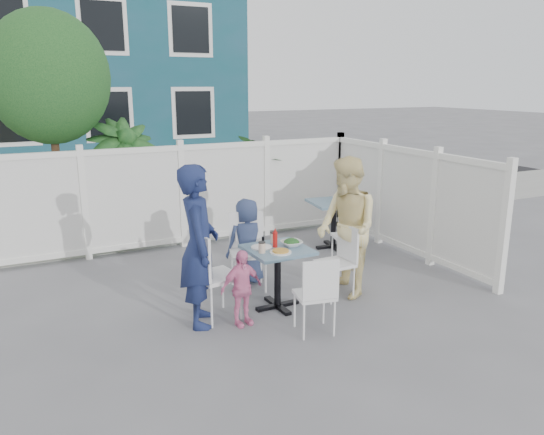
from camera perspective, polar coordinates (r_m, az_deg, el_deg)
name	(u,v)px	position (r m, az deg, el deg)	size (l,w,h in m)	color
ground	(236,301)	(6.40, -3.93, -8.94)	(80.00, 80.00, 0.00)	slate
near_sidewalk	(156,226)	(9.84, -12.36, -0.87)	(24.00, 2.60, 0.01)	gray
street	(118,190)	(13.38, -16.23, 2.86)	(24.00, 5.00, 0.01)	black
far_sidewalk	(98,171)	(16.40, -18.18, 4.74)	(24.00, 1.60, 0.01)	gray
building	(60,68)	(19.53, -21.88, 14.70)	(11.00, 6.00, 6.00)	#144D58
fence_back	(182,198)	(8.37, -9.64, 2.11)	(5.86, 0.08, 1.60)	white
fence_right	(405,203)	(8.16, 14.16, 1.57)	(0.08, 3.66, 1.60)	white
tree	(48,78)	(8.78, -22.92, 13.67)	(1.80, 1.62, 3.59)	#382316
utility_cabinet	(7,202)	(9.64, -26.60, 1.54)	(0.69, 0.50, 1.29)	yellow
potted_shrub_a	(123,181)	(8.83, -15.74, 3.76)	(1.11, 1.11, 1.98)	#143E1B
potted_shrub_b	(273,180)	(9.58, 0.15, 4.01)	(1.46, 1.27, 1.62)	#143E1B
main_table	(278,262)	(6.01, 0.60, -4.78)	(0.70, 0.70, 0.72)	#3F6B78
spare_table	(334,212)	(8.27, 6.67, 0.60)	(0.80, 0.80, 0.74)	#3F6B78
chair_left	(210,270)	(5.74, -6.72, -5.58)	(0.50, 0.52, 0.99)	white
chair_right	(340,256)	(6.41, 7.36, -4.13)	(0.40, 0.41, 0.87)	white
chair_back	(247,245)	(6.64, -2.66, -2.93)	(0.53, 0.52, 0.95)	white
chair_near	(317,290)	(5.42, 4.87, -7.81)	(0.44, 0.43, 0.84)	white
chair_spare	(350,232)	(7.42, 8.38, -1.59)	(0.48, 0.47, 0.88)	white
man	(199,246)	(5.59, -7.87, -3.06)	(0.63, 0.41, 1.73)	#19234E
woman	(347,228)	(6.38, 8.04, -1.08)	(0.82, 0.64, 1.69)	#F8D453
boy	(247,241)	(6.79, -2.69, -2.56)	(0.54, 0.35, 1.11)	navy
toddler	(241,288)	(5.65, -3.30, -7.57)	(0.49, 0.20, 0.83)	pink
plate_main	(281,252)	(5.80, 0.93, -3.75)	(0.24, 0.24, 0.02)	white
plate_side	(262,247)	(5.97, -1.13, -3.22)	(0.24, 0.24, 0.02)	white
salad_bowl	(292,243)	(6.04, 2.12, -2.80)	(0.24, 0.24, 0.06)	white
coffee_cup_a	(262,248)	(5.79, -1.09, -3.28)	(0.08, 0.08, 0.11)	beige
coffee_cup_b	(274,238)	(6.14, 0.21, -2.22)	(0.08, 0.08, 0.12)	beige
ketchup_bottle	(275,240)	(5.98, 0.33, -2.40)	(0.05, 0.05, 0.17)	#A81310
salt_shaker	(260,240)	(6.14, -1.27, -2.49)	(0.03, 0.03, 0.07)	white
pepper_shaker	(263,240)	(6.15, -0.97, -2.40)	(0.03, 0.03, 0.07)	black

